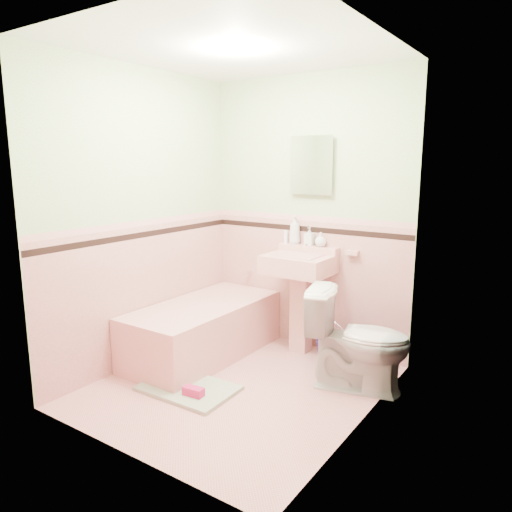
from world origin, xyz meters
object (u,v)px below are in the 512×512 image
Objects in this scene: soap_bottle_left at (295,230)px; bucket at (330,349)px; sink at (298,304)px; soap_bottle_mid at (309,236)px; toilet at (358,340)px; shoe at (193,391)px; bathtub at (203,331)px; soap_bottle_right at (321,239)px; medicine_cabinet at (312,165)px.

soap_bottle_left reaches higher than bucket.
sink is 0.63m from soap_bottle_mid.
soap_bottle_left is (-0.15, 0.18, 0.65)m from sink.
soap_bottle_left reaches higher than sink.
sink is 1.17× the size of toilet.
toilet is 4.95× the size of shoe.
soap_bottle_left is at bearing 129.53° from sink.
soap_bottle_left reaches higher than toilet.
sink is 0.69m from soap_bottle_left.
bucket is at bearing 35.71° from toilet.
shoe is at bearing -92.05° from soap_bottle_left.
bathtub is 0.86m from shoe.
soap_bottle_left is at bearing 44.35° from toilet.
soap_bottle_right is 1.74m from shoe.
medicine_cabinet is at bearing 165.98° from soap_bottle_right.
bathtub is 1.35m from soap_bottle_right.
soap_bottle_mid is (0.01, 0.18, 0.60)m from sink.
medicine_cabinet reaches higher than soap_bottle_mid.
toilet is (0.73, -0.36, -0.07)m from sink.
shoe is (-0.05, -1.40, -1.05)m from soap_bottle_left.
sink is 0.82m from toilet.
toilet is at bearing -36.91° from soap_bottle_mid.
soap_bottle_mid is at bearing 39.22° from toilet.
soap_bottle_left is 1.56× the size of soap_bottle_mid.
medicine_cabinet is 0.67m from soap_bottle_right.
toilet reaches higher than bucket.
soap_bottle_right reaches higher than toilet.
medicine_cabinet is at bearing 47.42° from bathtub.
soap_bottle_right is (0.12, -0.03, -0.66)m from medicine_cabinet.
sink reaches higher than toilet.
toilet is (0.88, -0.54, -0.72)m from soap_bottle_left.
toilet is 3.13× the size of bucket.
soap_bottle_mid is (0.15, 0.00, -0.05)m from soap_bottle_left.
medicine_cabinet reaches higher than soap_bottle_left.
soap_bottle_left is 1.12m from bucket.
bathtub is 0.89m from sink.
bucket is 1.58× the size of shoe.
soap_bottle_left is 0.28m from soap_bottle_right.
medicine_cabinet reaches higher than sink.
soap_bottle_right is (0.27, 0.00, -0.07)m from soap_bottle_left.
shoe is at bearing -98.30° from soap_bottle_mid.
shoe is at bearing -102.84° from soap_bottle_right.
bucket is at bearing -23.82° from soap_bottle_left.
bathtub is 1.64× the size of sink.
toilet is at bearing 37.19° from shoe.
bucket is (0.50, -0.22, -0.98)m from soap_bottle_left.
shoe is at bearing -99.25° from sink.
medicine_cabinet is 3.03× the size of shoe.
medicine_cabinet reaches higher than bathtub.
shoe is (-0.93, -0.85, -0.33)m from toilet.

